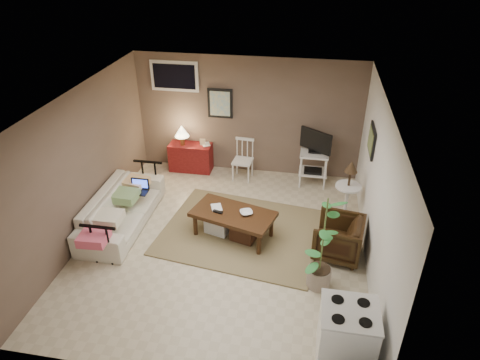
% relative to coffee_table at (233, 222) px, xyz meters
% --- Properties ---
extents(floor, '(5.00, 5.00, 0.00)m').
position_rel_coffee_table_xyz_m(floor, '(-0.13, -0.19, -0.28)').
color(floor, '#C1B293').
rests_on(floor, ground).
extents(art_back, '(0.50, 0.03, 0.60)m').
position_rel_coffee_table_xyz_m(art_back, '(-0.68, 2.29, 1.17)').
color(art_back, black).
extents(art_right, '(0.03, 0.60, 0.45)m').
position_rel_coffee_table_xyz_m(art_right, '(2.10, 0.86, 1.24)').
color(art_right, black).
extents(window, '(0.96, 0.03, 0.60)m').
position_rel_coffee_table_xyz_m(window, '(-1.58, 2.29, 1.67)').
color(window, silver).
extents(rug, '(2.84, 2.40, 0.02)m').
position_rel_coffee_table_xyz_m(rug, '(0.14, 0.12, -0.27)').
color(rug, olive).
rests_on(rug, floor).
extents(coffee_table, '(1.45, 1.02, 0.50)m').
position_rel_coffee_table_xyz_m(coffee_table, '(0.00, 0.00, 0.00)').
color(coffee_table, '#3A1D10').
rests_on(coffee_table, floor).
extents(sofa, '(0.61, 2.10, 0.82)m').
position_rel_coffee_table_xyz_m(sofa, '(-1.93, 0.02, 0.13)').
color(sofa, beige).
rests_on(sofa, floor).
extents(sofa_pillows, '(0.40, 1.99, 0.14)m').
position_rel_coffee_table_xyz_m(sofa_pillows, '(-1.88, -0.22, 0.22)').
color(sofa_pillows, beige).
rests_on(sofa_pillows, sofa).
extents(sofa_end_rails, '(0.56, 2.09, 0.70)m').
position_rel_coffee_table_xyz_m(sofa_end_rails, '(-1.81, 0.02, 0.07)').
color(sofa_end_rails, black).
rests_on(sofa_end_rails, floor).
extents(laptop, '(0.32, 0.23, 0.22)m').
position_rel_coffee_table_xyz_m(laptop, '(-1.73, 0.38, 0.25)').
color(laptop, black).
rests_on(laptop, sofa).
extents(red_console, '(0.88, 0.39, 1.01)m').
position_rel_coffee_table_xyz_m(red_console, '(-1.31, 2.10, 0.07)').
color(red_console, maroon).
rests_on(red_console, floor).
extents(spindle_chair, '(0.41, 0.41, 0.84)m').
position_rel_coffee_table_xyz_m(spindle_chair, '(-0.16, 1.93, 0.11)').
color(spindle_chair, silver).
rests_on(spindle_chair, floor).
extents(tv_stand, '(0.60, 0.44, 1.15)m').
position_rel_coffee_table_xyz_m(tv_stand, '(1.24, 1.94, 0.33)').
color(tv_stand, silver).
rests_on(tv_stand, floor).
extents(side_table, '(0.43, 0.43, 1.16)m').
position_rel_coffee_table_xyz_m(side_table, '(1.84, 0.79, 0.44)').
color(side_table, silver).
rests_on(side_table, floor).
extents(armchair, '(0.76, 0.80, 0.72)m').
position_rel_coffee_table_xyz_m(armchair, '(1.68, -0.19, 0.08)').
color(armchair, black).
rests_on(armchair, floor).
extents(potted_plant, '(0.37, 0.37, 1.50)m').
position_rel_coffee_table_xyz_m(potted_plant, '(1.42, -0.91, 0.52)').
color(potted_plant, '#A18E7F').
rests_on(potted_plant, floor).
extents(stove, '(0.64, 0.59, 0.83)m').
position_rel_coffee_table_xyz_m(stove, '(1.72, -2.13, 0.14)').
color(stove, white).
rests_on(stove, floor).
extents(bowl, '(0.20, 0.13, 0.20)m').
position_rel_coffee_table_xyz_m(bowl, '(0.22, -0.01, 0.29)').
color(bowl, '#3A1D10').
rests_on(bowl, coffee_table).
extents(book_table, '(0.16, 0.08, 0.23)m').
position_rel_coffee_table_xyz_m(book_table, '(-0.36, 0.05, 0.31)').
color(book_table, '#3A1D10').
rests_on(book_table, coffee_table).
extents(book_console, '(0.15, 0.08, 0.21)m').
position_rel_coffee_table_xyz_m(book_console, '(-1.04, 2.12, 0.41)').
color(book_console, '#3A1D10').
rests_on(book_console, red_console).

